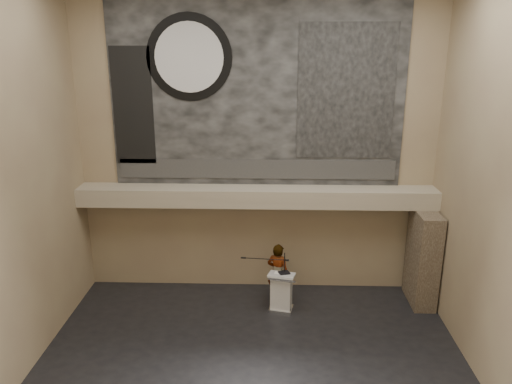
{
  "coord_description": "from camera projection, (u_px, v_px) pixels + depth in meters",
  "views": [
    {
      "loc": [
        0.4,
        -9.7,
        7.19
      ],
      "look_at": [
        0.0,
        3.2,
        3.2
      ],
      "focal_mm": 35.0,
      "sensor_mm": 36.0,
      "label": 1
    }
  ],
  "objects": [
    {
      "name": "banner_brick_print",
      "position": [
        133.0,
        106.0,
        13.65
      ],
      "size": [
        1.1,
        0.02,
        3.2
      ],
      "primitive_type": "cube",
      "color": "black",
      "rests_on": "banner"
    },
    {
      "name": "floor",
      "position": [
        252.0,
        367.0,
        11.4
      ],
      "size": [
        10.0,
        10.0,
        0.0
      ],
      "primitive_type": "plane",
      "color": "black",
      "rests_on": "ground"
    },
    {
      "name": "banner",
      "position": [
        257.0,
        96.0,
        13.5
      ],
      "size": [
        8.0,
        0.05,
        5.0
      ],
      "primitive_type": "cube",
      "color": "black",
      "rests_on": "wall_back"
    },
    {
      "name": "banner_building_print",
      "position": [
        346.0,
        92.0,
        13.36
      ],
      "size": [
        2.6,
        0.02,
        3.6
      ],
      "primitive_type": "cube",
      "color": "black",
      "rests_on": "banner"
    },
    {
      "name": "binder",
      "position": [
        284.0,
        273.0,
        13.49
      ],
      "size": [
        0.35,
        0.31,
        0.04
      ],
      "primitive_type": "cube",
      "rotation": [
        0.0,
        0.0,
        0.37
      ],
      "color": "black",
      "rests_on": "lectern"
    },
    {
      "name": "stone_pier",
      "position": [
        423.0,
        257.0,
        13.87
      ],
      "size": [
        0.6,
        1.4,
        2.7
      ],
      "primitive_type": "cube",
      "color": "#433629",
      "rests_on": "floor"
    },
    {
      "name": "papers",
      "position": [
        278.0,
        274.0,
        13.45
      ],
      "size": [
        0.32,
        0.37,
        0.0
      ],
      "primitive_type": "cube",
      "rotation": [
        0.0,
        0.0,
        -0.29
      ],
      "color": "white",
      "rests_on": "lectern"
    },
    {
      "name": "sprinkler_right",
      "position": [
        324.0,
        207.0,
        13.94
      ],
      "size": [
        0.04,
        0.04,
        0.06
      ],
      "primitive_type": "cylinder",
      "color": "#B2893D",
      "rests_on": "soffit"
    },
    {
      "name": "wall_left",
      "position": [
        9.0,
        187.0,
        10.29
      ],
      "size": [
        0.02,
        8.0,
        8.5
      ],
      "primitive_type": "cube",
      "color": "#856D54",
      "rests_on": "floor"
    },
    {
      "name": "speaker_person",
      "position": [
        278.0,
        273.0,
        14.0
      ],
      "size": [
        0.75,
        0.63,
        1.75
      ],
      "primitive_type": "imported",
      "rotation": [
        0.0,
        0.0,
        2.76
      ],
      "color": "silver",
      "rests_on": "floor"
    },
    {
      "name": "wall_right",
      "position": [
        500.0,
        191.0,
        9.99
      ],
      "size": [
        0.02,
        8.0,
        8.5
      ],
      "primitive_type": "cube",
      "color": "#856D54",
      "rests_on": "floor"
    },
    {
      "name": "sprinkler_left",
      "position": [
        200.0,
        206.0,
        14.05
      ],
      "size": [
        0.04,
        0.04,
        0.06
      ],
      "primitive_type": "cylinder",
      "color": "#B2893D",
      "rests_on": "soffit"
    },
    {
      "name": "soffit",
      "position": [
        256.0,
        196.0,
        13.96
      ],
      "size": [
        10.0,
        0.8,
        0.5
      ],
      "primitive_type": "cube",
      "color": "gray",
      "rests_on": "wall_back"
    },
    {
      "name": "wall_front",
      "position": [
        238.0,
        281.0,
        6.32
      ],
      "size": [
        10.0,
        0.02,
        8.5
      ],
      "primitive_type": "cube",
      "color": "#856D54",
      "rests_on": "floor"
    },
    {
      "name": "lectern",
      "position": [
        281.0,
        292.0,
        13.63
      ],
      "size": [
        0.79,
        0.63,
        1.13
      ],
      "rotation": [
        0.0,
        0.0,
        -0.21
      ],
      "color": "silver",
      "rests_on": "floor"
    },
    {
      "name": "wall_back",
      "position": [
        257.0,
        148.0,
        13.96
      ],
      "size": [
        10.0,
        0.02,
        8.5
      ],
      "primitive_type": "cube",
      "color": "#856D54",
      "rests_on": "floor"
    },
    {
      "name": "banner_clock_face",
      "position": [
        189.0,
        57.0,
        13.2
      ],
      "size": [
        1.84,
        0.02,
        1.84
      ],
      "primitive_type": "cylinder",
      "rotation": [
        1.57,
        0.0,
        0.0
      ],
      "color": "silver",
      "rests_on": "banner"
    },
    {
      "name": "mic_stand",
      "position": [
        282.0,
        300.0,
        13.79
      ],
      "size": [
        1.44,
        0.52,
        1.68
      ],
      "rotation": [
        0.0,
        0.0,
        -0.1
      ],
      "color": "black",
      "rests_on": "floor"
    },
    {
      "name": "banner_text_strip",
      "position": [
        257.0,
        169.0,
        14.07
      ],
      "size": [
        7.76,
        0.02,
        0.55
      ],
      "primitive_type": "cube",
      "color": "#2B2B2B",
      "rests_on": "banner"
    },
    {
      "name": "banner_clock_rim",
      "position": [
        189.0,
        57.0,
        13.22
      ],
      "size": [
        2.3,
        0.02,
        2.3
      ],
      "primitive_type": "cylinder",
      "rotation": [
        1.57,
        0.0,
        0.0
      ],
      "color": "black",
      "rests_on": "banner"
    }
  ]
}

